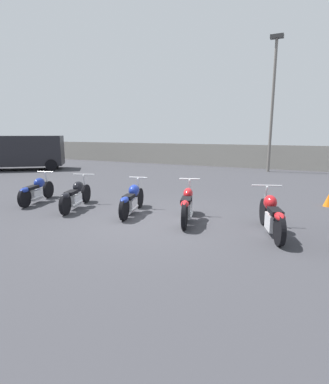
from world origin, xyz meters
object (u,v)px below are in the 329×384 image
object	(u,v)px
motorcycle_slot_1	(76,195)
traffic_cone_near	(328,200)
motorcycle_slot_3	(187,205)
motorcycle_slot_4	(272,215)
light_pole_left	(273,93)
motorcycle_slot_2	(132,199)
parked_van	(21,151)
motorcycle_slot_0	(36,190)

from	to	relation	value
motorcycle_slot_1	traffic_cone_near	bearing A→B (deg)	8.76
motorcycle_slot_3	motorcycle_slot_4	bearing A→B (deg)	-19.39
light_pole_left	traffic_cone_near	size ratio (longest dim) A/B	18.95
motorcycle_slot_3	traffic_cone_near	xyz separation A→B (m)	(3.39, 3.43, -0.24)
motorcycle_slot_2	motorcycle_slot_3	distance (m)	1.70
motorcycle_slot_1	motorcycle_slot_2	size ratio (longest dim) A/B	1.03
motorcycle_slot_2	parked_van	distance (m)	13.11
motorcycle_slot_3	parked_van	bearing A→B (deg)	139.97
motorcycle_slot_0	motorcycle_slot_2	world-z (taller)	same
parked_van	traffic_cone_near	size ratio (longest dim) A/B	12.77
parked_van	traffic_cone_near	distance (m)	16.99
motorcycle_slot_3	motorcycle_slot_4	xyz separation A→B (m)	(2.09, -0.12, 0.00)
motorcycle_slot_0	parked_van	bearing A→B (deg)	125.31
motorcycle_slot_4	parked_van	bearing A→B (deg)	139.12
light_pole_left	motorcycle_slot_0	xyz separation A→B (m)	(-5.86, -11.81, -4.05)
motorcycle_slot_2	motorcycle_slot_3	xyz separation A→B (m)	(1.70, -0.05, 0.02)
light_pole_left	motorcycle_slot_0	distance (m)	13.79
motorcycle_slot_4	parked_van	distance (m)	16.63
motorcycle_slot_2	parked_van	size ratio (longest dim) A/B	0.39
motorcycle_slot_0	parked_van	xyz separation A→B (m)	(-8.12, 6.10, 0.75)
motorcycle_slot_2	traffic_cone_near	bearing A→B (deg)	19.25
light_pole_left	motorcycle_slot_0	size ratio (longest dim) A/B	3.88
motorcycle_slot_4	motorcycle_slot_0	bearing A→B (deg)	160.77
motorcycle_slot_1	motorcycle_slot_4	world-z (taller)	motorcycle_slot_4
motorcycle_slot_1	parked_van	bearing A→B (deg)	129.22
light_pole_left	motorcycle_slot_1	bearing A→B (deg)	-109.28
parked_van	motorcycle_slot_2	bearing A→B (deg)	25.44
traffic_cone_near	motorcycle_slot_2	bearing A→B (deg)	-146.43
parked_van	traffic_cone_near	xyz separation A→B (m)	(16.77, -2.52, -0.97)
traffic_cone_near	motorcycle_slot_1	bearing A→B (deg)	-152.45
motorcycle_slot_3	traffic_cone_near	distance (m)	4.83
motorcycle_slot_2	motorcycle_slot_0	bearing A→B (deg)	168.89
motorcycle_slot_1	parked_van	distance (m)	11.62
motorcycle_slot_3	traffic_cone_near	world-z (taller)	motorcycle_slot_3
traffic_cone_near	motorcycle_slot_0	bearing A→B (deg)	-157.52
motorcycle_slot_2	parked_van	world-z (taller)	parked_van
traffic_cone_near	light_pole_left	bearing A→B (deg)	108.76
motorcycle_slot_0	motorcycle_slot_4	distance (m)	7.34
traffic_cone_near	motorcycle_slot_4	bearing A→B (deg)	-110.19
light_pole_left	motorcycle_slot_1	distance (m)	13.19
motorcycle_slot_4	traffic_cone_near	size ratio (longest dim) A/B	5.06
motorcycle_slot_1	motorcycle_slot_3	xyz separation A→B (m)	(3.55, 0.19, 0.02)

